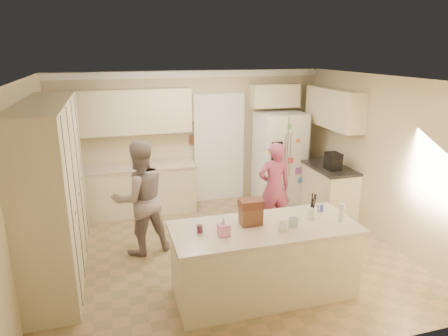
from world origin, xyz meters
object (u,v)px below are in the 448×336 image
object	(u,v)px
refrigerator	(279,158)
teen_girl	(274,187)
island_base	(264,262)
coffee_maker	(333,161)
dollhouse_body	(251,216)
teen_boy	(140,198)
tissue_box	(224,230)
utensil_crock	(312,213)

from	to	relation	value
refrigerator	teen_girl	distance (m)	1.41
island_base	coffee_maker	bearing A→B (deg)	42.83
dollhouse_body	teen_boy	size ratio (longest dim) A/B	0.15
tissue_box	dollhouse_body	distance (m)	0.45
utensil_crock	tissue_box	size ratio (longest dim) A/B	1.07
utensil_crock	dollhouse_body	size ratio (longest dim) A/B	0.58
utensil_crock	teen_boy	bearing A→B (deg)	143.73
coffee_maker	utensil_crock	xyz separation A→B (m)	(-1.40, -1.85, -0.07)
tissue_box	dollhouse_body	xyz separation A→B (m)	(0.40, 0.20, 0.04)
tissue_box	teen_boy	bearing A→B (deg)	116.60
island_base	tissue_box	size ratio (longest dim) A/B	15.71
coffee_maker	tissue_box	bearing A→B (deg)	-142.43
coffee_maker	island_base	world-z (taller)	coffee_maker
utensil_crock	dollhouse_body	xyz separation A→B (m)	(-0.80, 0.05, 0.04)
dollhouse_body	teen_girl	distance (m)	1.88
tissue_box	teen_boy	size ratio (longest dim) A/B	0.08
tissue_box	utensil_crock	bearing A→B (deg)	7.13
coffee_maker	teen_girl	bearing A→B (deg)	-169.83
island_base	utensil_crock	size ratio (longest dim) A/B	14.67
tissue_box	dollhouse_body	world-z (taller)	dollhouse_body
refrigerator	teen_girl	size ratio (longest dim) A/B	1.17
tissue_box	teen_girl	distance (m)	2.27
coffee_maker	dollhouse_body	world-z (taller)	coffee_maker
refrigerator	tissue_box	bearing A→B (deg)	-126.17
refrigerator	tissue_box	world-z (taller)	refrigerator
teen_girl	coffee_maker	bearing A→B (deg)	-167.21
utensil_crock	teen_girl	bearing A→B (deg)	83.51
coffee_maker	tissue_box	distance (m)	3.28
coffee_maker	teen_boy	xyz separation A→B (m)	(-3.42, -0.37, -0.20)
refrigerator	teen_boy	world-z (taller)	refrigerator
teen_girl	dollhouse_body	bearing A→B (deg)	60.70
dollhouse_body	refrigerator	bearing A→B (deg)	60.19
dollhouse_body	coffee_maker	bearing A→B (deg)	39.29
dollhouse_body	teen_boy	bearing A→B (deg)	130.39
island_base	utensil_crock	world-z (taller)	utensil_crock
coffee_maker	teen_boy	distance (m)	3.44
refrigerator	dollhouse_body	distance (m)	3.27
island_base	teen_girl	world-z (taller)	teen_girl
island_base	dollhouse_body	distance (m)	0.62
coffee_maker	tissue_box	world-z (taller)	coffee_maker
dollhouse_body	teen_boy	distance (m)	1.88
island_base	dollhouse_body	xyz separation A→B (m)	(-0.15, 0.10, 0.60)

